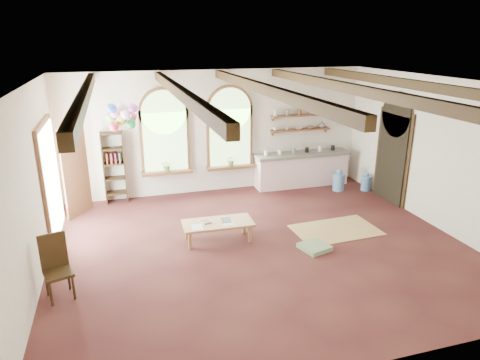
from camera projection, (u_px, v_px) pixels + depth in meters
name	position (u px, v px, depth m)	size (l,w,h in m)	color
floor	(261.00, 246.00, 8.56)	(8.00, 8.00, 0.00)	#542722
ceiling_beams	(263.00, 89.00, 7.57)	(6.20, 6.80, 0.18)	#352411
window_left	(165.00, 135.00, 10.78)	(1.30, 0.28, 2.20)	brown
window_right	(230.00, 131.00, 11.24)	(1.30, 0.28, 2.20)	brown
left_doorway	(51.00, 182.00, 8.77)	(0.10, 1.90, 2.50)	brown
right_doorway	(392.00, 158.00, 10.63)	(0.10, 1.30, 2.40)	black
kitchen_counter	(301.00, 169.00, 11.93)	(2.68, 0.62, 0.94)	beige
wall_shelf_lower	(300.00, 130.00, 11.76)	(1.70, 0.24, 0.04)	brown
wall_shelf_upper	(301.00, 115.00, 11.63)	(1.70, 0.24, 0.04)	brown
wall_clock	(341.00, 114.00, 12.05)	(0.32, 0.32, 0.04)	black
bookshelf	(114.00, 168.00, 10.57)	(0.53, 0.32, 1.80)	#352411
coffee_table	(218.00, 224.00, 8.68)	(1.44, 0.69, 0.41)	tan
side_chair	(59.00, 280.00, 6.78)	(0.52, 0.52, 1.05)	#352411
floor_mat	(336.00, 230.00, 9.24)	(1.80, 1.11, 0.02)	tan
floor_cushion	(315.00, 247.00, 8.41)	(0.51, 0.51, 0.09)	gray
water_jug_a	(339.00, 181.00, 11.58)	(0.31, 0.31, 0.60)	#598DC0
water_jug_b	(366.00, 182.00, 11.60)	(0.27, 0.27, 0.52)	#598DC0
balloon_cluster	(123.00, 116.00, 9.26)	(0.69, 0.73, 1.14)	silver
table_book	(202.00, 222.00, 8.62)	(0.17, 0.25, 0.02)	olive
tablet	(226.00, 220.00, 8.75)	(0.19, 0.28, 0.01)	black
potted_plant_left	(167.00, 165.00, 10.93)	(0.27, 0.23, 0.30)	#598C4C
potted_plant_right	(231.00, 160.00, 11.39)	(0.27, 0.23, 0.30)	#598C4C
shelf_cup_a	(275.00, 129.00, 11.53)	(0.12, 0.10, 0.10)	white
shelf_cup_b	(287.00, 128.00, 11.63)	(0.10, 0.10, 0.09)	beige
shelf_bowl_a	(299.00, 128.00, 11.73)	(0.22, 0.22, 0.05)	beige
shelf_bowl_b	(310.00, 127.00, 11.82)	(0.20, 0.20, 0.06)	#8C664C
shelf_vase	(322.00, 124.00, 11.89)	(0.18, 0.18, 0.19)	slate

